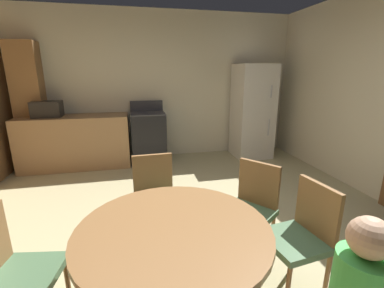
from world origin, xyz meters
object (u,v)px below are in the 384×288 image
at_px(refrigerator, 252,112).
at_px(chair_east, 302,233).
at_px(dining_table, 174,252).
at_px(chair_northeast, 251,205).
at_px(oven_range, 149,137).
at_px(chair_north, 155,195).
at_px(microwave, 47,109).
at_px(chair_west, 10,271).

bearing_deg(refrigerator, chair_east, -108.53).
xyz_separation_m(dining_table, chair_northeast, (0.77, 0.59, -0.10)).
bearing_deg(dining_table, oven_range, 89.18).
bearing_deg(chair_north, refrigerator, 136.72).
relative_size(refrigerator, microwave, 4.00).
xyz_separation_m(refrigerator, dining_table, (-2.04, -3.36, -0.28)).
relative_size(refrigerator, dining_table, 1.54).
bearing_deg(chair_east, chair_northeast, -75.21).
bearing_deg(chair_east, chair_west, -8.71).
bearing_deg(chair_west, dining_table, -0.00).
distance_m(refrigerator, chair_north, 3.19).
bearing_deg(microwave, chair_northeast, -50.23).
bearing_deg(chair_north, dining_table, -0.00).
bearing_deg(chair_east, microwave, -59.92).
distance_m(chair_east, chair_northeast, 0.49).
height_order(microwave, chair_west, microwave).
distance_m(chair_north, chair_west, 1.22).
distance_m(oven_range, chair_east, 3.41).
relative_size(oven_range, dining_table, 0.96).
height_order(microwave, chair_north, microwave).
xyz_separation_m(chair_west, chair_east, (1.91, -0.04, 0.00)).
distance_m(refrigerator, microwave, 3.63).
bearing_deg(chair_northeast, refrigerator, -151.88).
bearing_deg(chair_north, oven_range, 175.70).
xyz_separation_m(refrigerator, chair_northeast, (-1.27, -2.77, -0.38)).
distance_m(microwave, chair_east, 4.18).
xyz_separation_m(chair_north, chair_east, (1.00, -0.84, 0.00)).
bearing_deg(chair_west, oven_range, 82.61).
distance_m(chair_north, chair_northeast, 0.89).
height_order(dining_table, chair_north, chair_north).
height_order(refrigerator, chair_north, refrigerator).
bearing_deg(refrigerator, oven_range, 178.46).
relative_size(oven_range, chair_west, 1.26).
bearing_deg(chair_west, chair_north, 51.01).
xyz_separation_m(dining_table, chair_north, (-0.04, 0.97, -0.10)).
xyz_separation_m(dining_table, chair_west, (-0.95, 0.16, -0.10)).
distance_m(chair_west, chair_east, 1.91).
relative_size(microwave, chair_north, 0.51).
height_order(chair_west, chair_east, same).
xyz_separation_m(dining_table, chair_east, (0.96, 0.13, -0.10)).
bearing_deg(dining_table, microwave, 114.85).
bearing_deg(chair_northeast, dining_table, 0.00).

